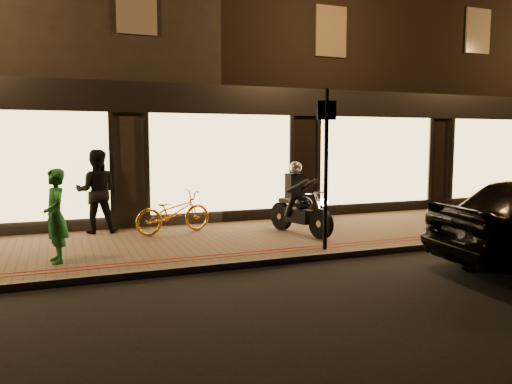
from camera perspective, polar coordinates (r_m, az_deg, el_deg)
ground at (r=8.92m, az=4.09°, el=-8.17°), size 90.00×90.00×0.00m
sidewalk at (r=10.70m, az=-0.58°, el=-5.44°), size 50.00×4.00×0.12m
kerb_stone at (r=8.95m, az=3.95°, el=-7.73°), size 50.00×0.14×0.12m
red_kerb_lines at (r=9.37m, az=2.63°, el=-6.69°), size 50.00×0.26×0.01m
building_row at (r=17.32m, az=-9.14°, el=12.78°), size 48.00×10.11×8.50m
motorcycle at (r=10.94m, az=4.95°, el=-1.62°), size 0.73×1.91×1.59m
sign_post at (r=9.36m, az=8.01°, el=3.59°), size 0.34×0.13×3.00m
bicycle_gold at (r=11.14m, az=-9.42°, el=-2.31°), size 1.88×1.06×0.93m
person_green at (r=8.98m, az=-21.93°, el=-2.56°), size 0.49×0.64×1.58m
person_dark at (r=11.57m, az=-17.77°, el=0.08°), size 0.99×0.82×1.85m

